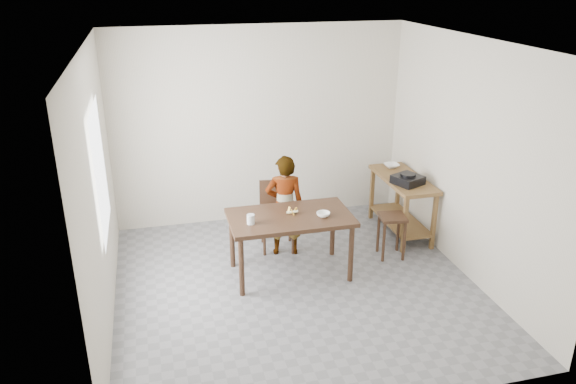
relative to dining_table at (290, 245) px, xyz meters
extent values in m
cube|color=slate|center=(0.00, -0.30, -0.40)|extent=(4.00, 4.00, 0.04)
cube|color=white|center=(0.00, -0.30, 2.35)|extent=(4.00, 4.00, 0.04)
cube|color=beige|center=(0.00, 1.72, 0.98)|extent=(4.00, 0.04, 2.70)
cube|color=beige|center=(0.00, -2.32, 0.98)|extent=(4.00, 0.04, 2.70)
cube|color=beige|center=(-2.02, -0.30, 0.98)|extent=(0.04, 4.00, 2.70)
cube|color=beige|center=(2.02, -0.30, 0.98)|extent=(0.04, 4.00, 2.70)
cube|color=white|center=(-1.97, -0.10, 1.12)|extent=(0.02, 1.10, 1.30)
imported|color=white|center=(0.06, 0.52, 0.27)|extent=(0.52, 0.38, 1.29)
cylinder|color=silver|center=(-0.47, -0.10, 0.43)|extent=(0.10, 0.10, 0.11)
imported|color=white|center=(0.36, -0.11, 0.40)|extent=(0.21, 0.21, 0.05)
imported|color=white|center=(1.73, 1.11, 0.45)|extent=(0.21, 0.21, 0.05)
cube|color=black|center=(1.67, 0.48, 0.48)|extent=(0.43, 0.43, 0.11)
camera|label=1|loc=(-1.45, -5.63, 3.01)|focal=35.00mm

